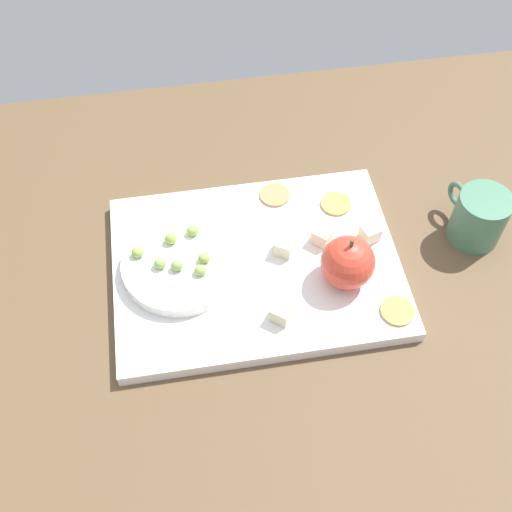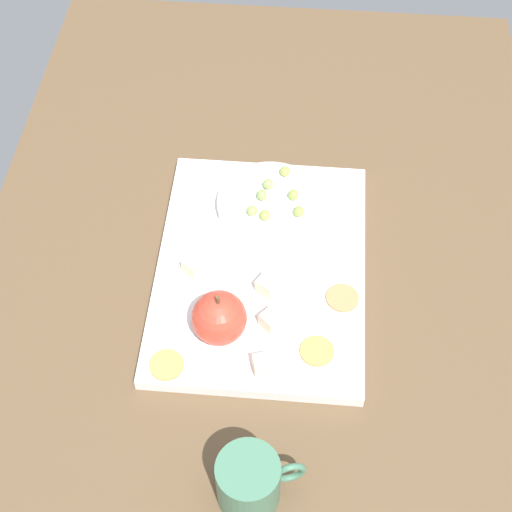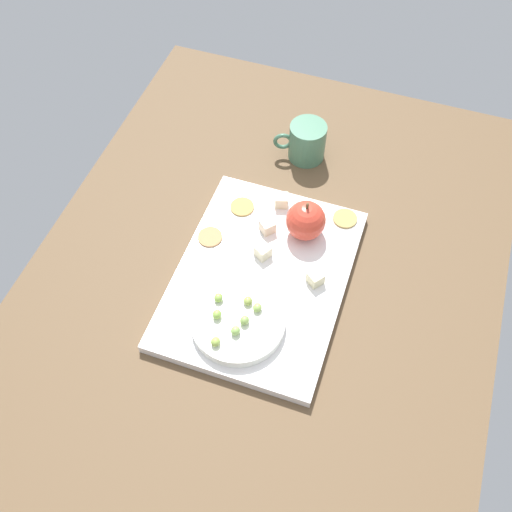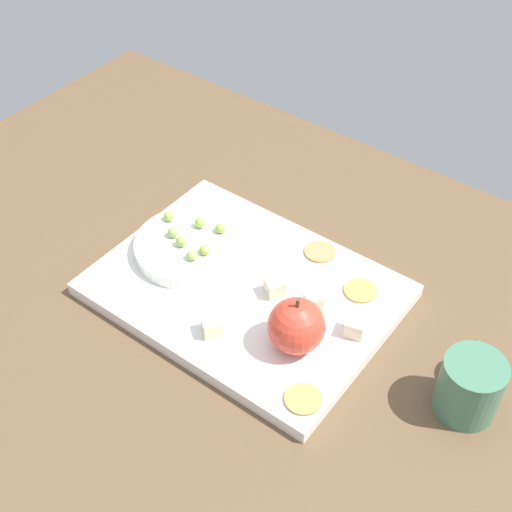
{
  "view_description": "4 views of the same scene",
  "coord_description": "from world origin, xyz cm",
  "px_view_note": "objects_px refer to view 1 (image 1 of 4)",
  "views": [
    {
      "loc": [
        5.54,
        50.4,
        77.45
      ],
      "look_at": [
        -2.58,
        0.47,
        7.37
      ],
      "focal_mm": 44.83,
      "sensor_mm": 36.0,
      "label": 1
    },
    {
      "loc": [
        -67.6,
        -4.79,
        94.81
      ],
      "look_at": [
        -4.47,
        0.55,
        9.76
      ],
      "focal_mm": 54.99,
      "sensor_mm": 36.0,
      "label": 2
    },
    {
      "loc": [
        50.63,
        17.4,
        93.29
      ],
      "look_at": [
        -3.4,
        -1.25,
        9.67
      ],
      "focal_mm": 41.55,
      "sensor_mm": 36.0,
      "label": 3
    },
    {
      "loc": [
        -44.33,
        52.92,
        75.38
      ],
      "look_at": [
        -3.06,
        -1.98,
        9.43
      ],
      "focal_mm": 49.61,
      "sensor_mm": 36.0,
      "label": 4
    }
  ],
  "objects_px": {
    "grape_0": "(201,270)",
    "grape_6": "(171,239)",
    "cracker_0": "(275,195)",
    "grape_1": "(204,255)",
    "serving_dish": "(180,265)",
    "apple_whole": "(348,263)",
    "platter": "(256,267)",
    "grape_3": "(193,231)",
    "cup": "(479,217)",
    "cheese_cube_3": "(322,236)",
    "cracker_1": "(397,311)",
    "cheese_cube_0": "(281,313)",
    "cracker_2": "(336,204)",
    "grape_5": "(160,261)",
    "cheese_cube_2": "(370,233)",
    "grape_2": "(177,266)",
    "grape_4": "(138,252)",
    "cheese_cube_1": "(284,247)"
  },
  "relations": [
    {
      "from": "grape_0",
      "to": "grape_6",
      "type": "xyz_separation_m",
      "value": [
        0.03,
        -0.06,
        0.0
      ]
    },
    {
      "from": "cracker_0",
      "to": "grape_1",
      "type": "bearing_deg",
      "value": 43.27
    },
    {
      "from": "serving_dish",
      "to": "apple_whole",
      "type": "bearing_deg",
      "value": 167.02
    },
    {
      "from": "platter",
      "to": "grape_3",
      "type": "distance_m",
      "value": 0.1
    },
    {
      "from": "platter",
      "to": "cup",
      "type": "distance_m",
      "value": 0.32
    },
    {
      "from": "cheese_cube_3",
      "to": "apple_whole",
      "type": "bearing_deg",
      "value": 104.52
    },
    {
      "from": "cracker_1",
      "to": "cup",
      "type": "relative_size",
      "value": 0.43
    },
    {
      "from": "serving_dish",
      "to": "cheese_cube_0",
      "type": "relative_size",
      "value": 6.53
    },
    {
      "from": "cheese_cube_0",
      "to": "cracker_2",
      "type": "xyz_separation_m",
      "value": [
        -0.12,
        -0.18,
        -0.01
      ]
    },
    {
      "from": "cracker_2",
      "to": "grape_5",
      "type": "xyz_separation_m",
      "value": [
        0.26,
        0.08,
        0.02
      ]
    },
    {
      "from": "platter",
      "to": "grape_3",
      "type": "relative_size",
      "value": 23.56
    },
    {
      "from": "apple_whole",
      "to": "grape_6",
      "type": "height_order",
      "value": "apple_whole"
    },
    {
      "from": "grape_6",
      "to": "platter",
      "type": "bearing_deg",
      "value": 160.45
    },
    {
      "from": "cracker_2",
      "to": "grape_1",
      "type": "distance_m",
      "value": 0.22
    },
    {
      "from": "cheese_cube_3",
      "to": "grape_1",
      "type": "bearing_deg",
      "value": 5.58
    },
    {
      "from": "cheese_cube_3",
      "to": "cracker_1",
      "type": "height_order",
      "value": "cheese_cube_3"
    },
    {
      "from": "serving_dish",
      "to": "grape_0",
      "type": "distance_m",
      "value": 0.04
    },
    {
      "from": "apple_whole",
      "to": "cracker_0",
      "type": "xyz_separation_m",
      "value": [
        0.07,
        -0.16,
        -0.03
      ]
    },
    {
      "from": "apple_whole",
      "to": "cheese_cube_2",
      "type": "relative_size",
      "value": 3.01
    },
    {
      "from": "cheese_cube_0",
      "to": "grape_1",
      "type": "height_order",
      "value": "grape_1"
    },
    {
      "from": "cheese_cube_2",
      "to": "grape_2",
      "type": "xyz_separation_m",
      "value": [
        0.27,
        0.02,
        0.02
      ]
    },
    {
      "from": "cheese_cube_3",
      "to": "grape_4",
      "type": "height_order",
      "value": "grape_4"
    },
    {
      "from": "grape_1",
      "to": "grape_5",
      "type": "bearing_deg",
      "value": 1.4
    },
    {
      "from": "grape_1",
      "to": "grape_2",
      "type": "xyz_separation_m",
      "value": [
        0.04,
        0.01,
        0.0
      ]
    },
    {
      "from": "cheese_cube_3",
      "to": "cracker_0",
      "type": "relative_size",
      "value": 0.53
    },
    {
      "from": "grape_1",
      "to": "cup",
      "type": "distance_m",
      "value": 0.39
    },
    {
      "from": "cheese_cube_1",
      "to": "cracker_2",
      "type": "relative_size",
      "value": 0.53
    },
    {
      "from": "grape_3",
      "to": "cracker_1",
      "type": "bearing_deg",
      "value": 148.03
    },
    {
      "from": "apple_whole",
      "to": "platter",
      "type": "bearing_deg",
      "value": -21.12
    },
    {
      "from": "grape_5",
      "to": "cup",
      "type": "xyz_separation_m",
      "value": [
        -0.45,
        -0.01,
        -0.01
      ]
    },
    {
      "from": "platter",
      "to": "grape_4",
      "type": "distance_m",
      "value": 0.16
    },
    {
      "from": "cheese_cube_0",
      "to": "cheese_cube_3",
      "type": "xyz_separation_m",
      "value": [
        -0.08,
        -0.11,
        0.0
      ]
    },
    {
      "from": "cracker_1",
      "to": "grape_4",
      "type": "xyz_separation_m",
      "value": [
        0.33,
        -0.13,
        0.02
      ]
    },
    {
      "from": "cheese_cube_1",
      "to": "cheese_cube_3",
      "type": "distance_m",
      "value": 0.06
    },
    {
      "from": "cracker_0",
      "to": "grape_3",
      "type": "xyz_separation_m",
      "value": [
        0.13,
        0.07,
        0.02
      ]
    },
    {
      "from": "cheese_cube_1",
      "to": "cracker_1",
      "type": "xyz_separation_m",
      "value": [
        -0.13,
        0.12,
        -0.01
      ]
    },
    {
      "from": "platter",
      "to": "cheese_cube_2",
      "type": "height_order",
      "value": "cheese_cube_2"
    },
    {
      "from": "cheese_cube_0",
      "to": "cracker_0",
      "type": "bearing_deg",
      "value": -97.96
    },
    {
      "from": "cracker_2",
      "to": "grape_4",
      "type": "bearing_deg",
      "value": 11.73
    },
    {
      "from": "grape_5",
      "to": "cheese_cube_2",
      "type": "bearing_deg",
      "value": -177.58
    },
    {
      "from": "cracker_2",
      "to": "grape_1",
      "type": "bearing_deg",
      "value": 21.23
    },
    {
      "from": "serving_dish",
      "to": "cheese_cube_3",
      "type": "bearing_deg",
      "value": -175.51
    },
    {
      "from": "grape_6",
      "to": "serving_dish",
      "type": "bearing_deg",
      "value": 102.46
    },
    {
      "from": "grape_3",
      "to": "cheese_cube_2",
      "type": "bearing_deg",
      "value": 172.49
    },
    {
      "from": "apple_whole",
      "to": "cheese_cube_0",
      "type": "height_order",
      "value": "apple_whole"
    },
    {
      "from": "serving_dish",
      "to": "cracker_1",
      "type": "relative_size",
      "value": 3.47
    },
    {
      "from": "grape_0",
      "to": "grape_5",
      "type": "bearing_deg",
      "value": -23.29
    },
    {
      "from": "cheese_cube_2",
      "to": "cup",
      "type": "bearing_deg",
      "value": 178.78
    },
    {
      "from": "cheese_cube_0",
      "to": "cheese_cube_1",
      "type": "height_order",
      "value": "same"
    },
    {
      "from": "cracker_2",
      "to": "grape_3",
      "type": "bearing_deg",
      "value": 9.45
    }
  ]
}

